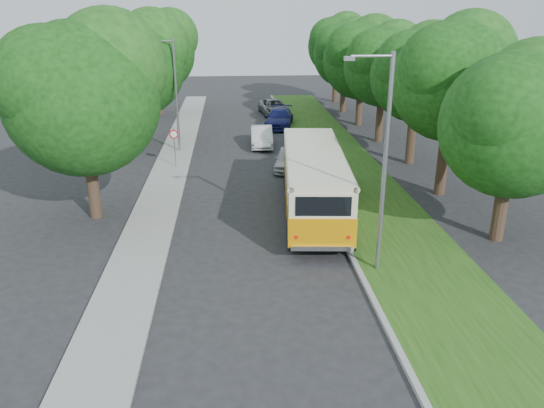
{
  "coord_description": "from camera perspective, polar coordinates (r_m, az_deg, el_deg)",
  "views": [
    {
      "loc": [
        -1.03,
        -19.95,
        9.29
      ],
      "look_at": [
        0.62,
        1.08,
        1.5
      ],
      "focal_mm": 35.0,
      "sensor_mm": 36.0,
      "label": 1
    }
  ],
  "objects": [
    {
      "name": "sidewalk",
      "position": [
        26.87,
        -12.28,
        -0.31
      ],
      "size": [
        2.2,
        70.0,
        0.12
      ],
      "primitive_type": "cube",
      "color": "gray",
      "rests_on": "ground"
    },
    {
      "name": "car_grey",
      "position": [
        50.09,
        0.19,
        10.38
      ],
      "size": [
        2.81,
        5.19,
        1.38
      ],
      "primitive_type": "imported",
      "rotation": [
        0.0,
        0.0,
        0.11
      ],
      "color": "slate",
      "rests_on": "ground"
    },
    {
      "name": "lamppost_near",
      "position": [
        18.87,
        11.82,
        4.71
      ],
      "size": [
        1.71,
        0.16,
        8.0
      ],
      "color": "gray",
      "rests_on": "ground"
    },
    {
      "name": "grass_verge",
      "position": [
        27.5,
        10.49,
        0.31
      ],
      "size": [
        4.5,
        70.0,
        0.13
      ],
      "primitive_type": "cube",
      "color": "#214813",
      "rests_on": "ground"
    },
    {
      "name": "car_blue",
      "position": [
        44.62,
        0.79,
        9.22
      ],
      "size": [
        2.99,
        5.4,
        1.48
      ],
      "primitive_type": "imported",
      "rotation": [
        0.0,
        0.0,
        -0.19
      ],
      "color": "navy",
      "rests_on": "ground"
    },
    {
      "name": "treeline",
      "position": [
        38.32,
        1.85,
        15.22
      ],
      "size": [
        24.27,
        41.91,
        9.46
      ],
      "color": "#332319",
      "rests_on": "ground"
    },
    {
      "name": "car_silver",
      "position": [
        32.56,
        1.73,
        4.88
      ],
      "size": [
        2.2,
        4.07,
        1.32
      ],
      "primitive_type": "imported",
      "rotation": [
        0.0,
        0.0,
        -0.17
      ],
      "color": "#B3B3B8",
      "rests_on": "ground"
    },
    {
      "name": "car_white",
      "position": [
        38.17,
        -1.11,
        7.26
      ],
      "size": [
        1.62,
        4.31,
        1.41
      ],
      "primitive_type": "imported",
      "rotation": [
        0.0,
        0.0,
        -0.03
      ],
      "color": "silver",
      "rests_on": "ground"
    },
    {
      "name": "ground",
      "position": [
        22.03,
        -1.4,
        -4.68
      ],
      "size": [
        120.0,
        120.0,
        0.0
      ],
      "primitive_type": "plane",
      "color": "#242426",
      "rests_on": "ground"
    },
    {
      "name": "lamppost_far",
      "position": [
        36.5,
        -10.44,
        11.79
      ],
      "size": [
        1.71,
        0.16,
        7.5
      ],
      "color": "gray",
      "rests_on": "ground"
    },
    {
      "name": "warning_sign",
      "position": [
        33.0,
        -10.48,
        6.65
      ],
      "size": [
        0.56,
        0.1,
        2.5
      ],
      "color": "gray",
      "rests_on": "ground"
    },
    {
      "name": "vintage_bus",
      "position": [
        25.03,
        4.5,
        2.25
      ],
      "size": [
        3.63,
        10.81,
        3.15
      ],
      "primitive_type": null,
      "rotation": [
        0.0,
        0.0,
        -0.09
      ],
      "color": "orange",
      "rests_on": "ground"
    },
    {
      "name": "curb",
      "position": [
        27.0,
        5.66,
        0.2
      ],
      "size": [
        0.2,
        70.0,
        0.15
      ],
      "primitive_type": "cube",
      "color": "gray",
      "rests_on": "ground"
    }
  ]
}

